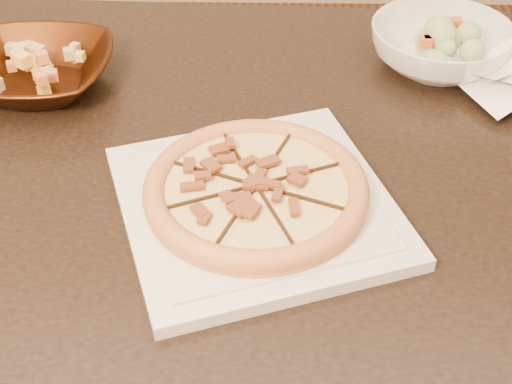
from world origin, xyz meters
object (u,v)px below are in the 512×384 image
at_px(dining_table, 179,196).
at_px(plate, 256,204).
at_px(pizza, 256,190).
at_px(salad_bowl, 440,47).
at_px(bronze_bowl, 36,72).

bearing_deg(dining_table, plate, -52.64).
height_order(pizza, salad_bowl, salad_bowl).
bearing_deg(plate, pizza, 61.45).
height_order(dining_table, salad_bowl, salad_bowl).
bearing_deg(plate, bronze_bowl, 140.64).
distance_m(plate, salad_bowl, 0.45).
xyz_separation_m(pizza, salad_bowl, (0.28, 0.35, 0.00)).
relative_size(dining_table, pizza, 4.90).
height_order(plate, bronze_bowl, bronze_bowl).
distance_m(plate, bronze_bowl, 0.44).
bearing_deg(plate, salad_bowl, 51.26).
relative_size(plate, pizza, 1.48).
bearing_deg(salad_bowl, dining_table, -153.93).
bearing_deg(bronze_bowl, plate, -39.36).
bearing_deg(salad_bowl, pizza, -128.74).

